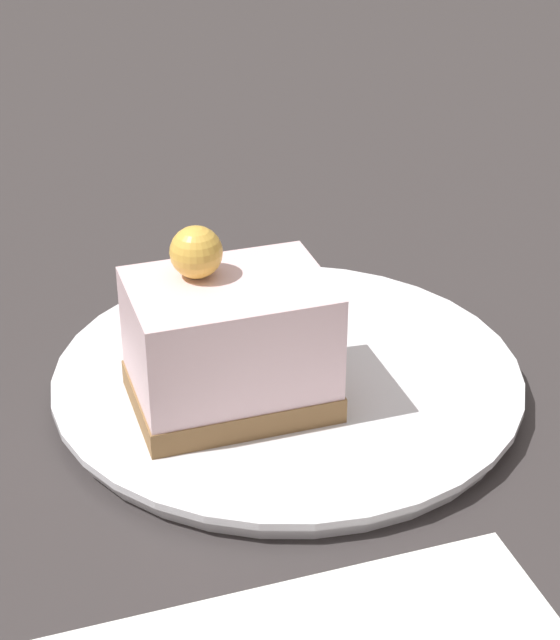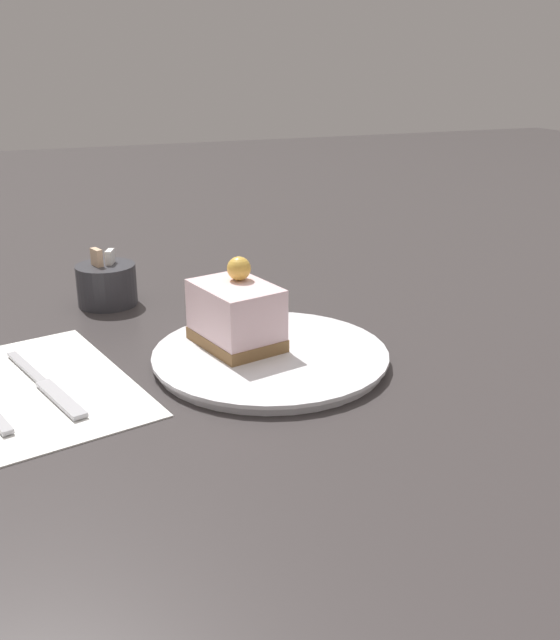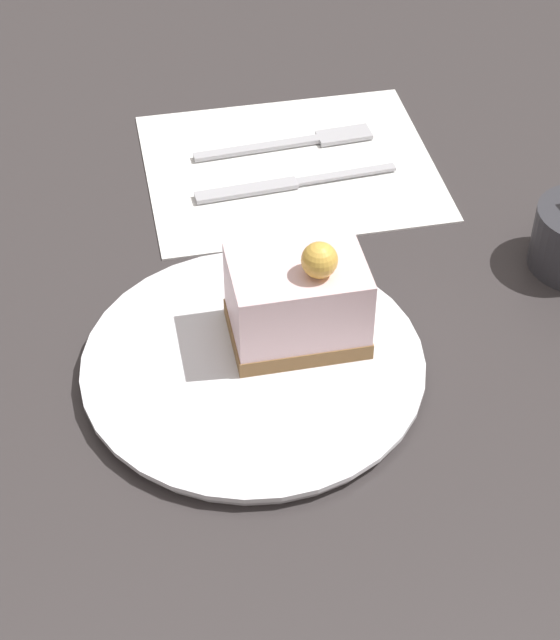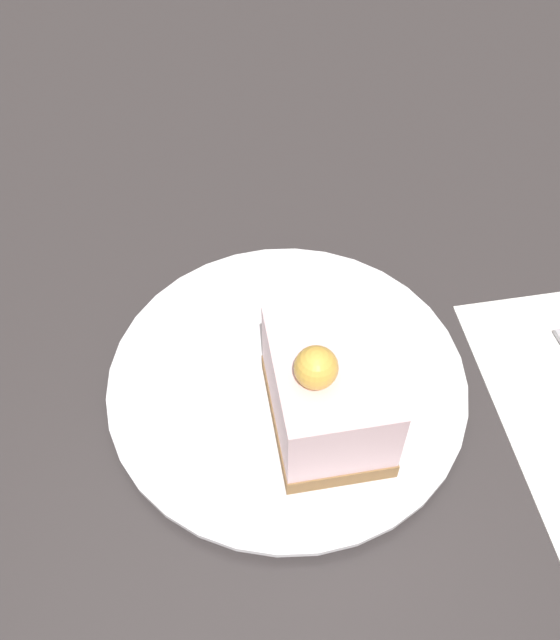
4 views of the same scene
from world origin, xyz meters
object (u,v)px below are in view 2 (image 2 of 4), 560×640
sugar_bowl (107,284)px  plate (270,356)px  cake_slice (236,314)px  knife (49,388)px

sugar_bowl → plate: bearing=-63.0°
cake_slice → knife: (-0.20, -0.02, -0.04)m
plate → cake_slice: 0.06m
cake_slice → sugar_bowl: size_ratio=1.46×
plate → knife: size_ratio=1.40×
sugar_bowl → knife: bearing=-111.0°
cake_slice → knife: size_ratio=0.62×
knife → sugar_bowl: sugar_bowl is taller
cake_slice → sugar_bowl: cake_slice is taller
plate → sugar_bowl: (-0.13, 0.25, 0.02)m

